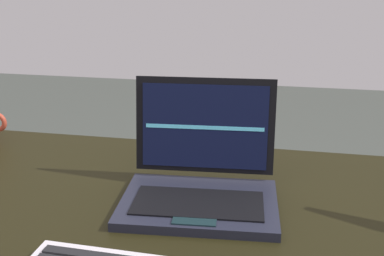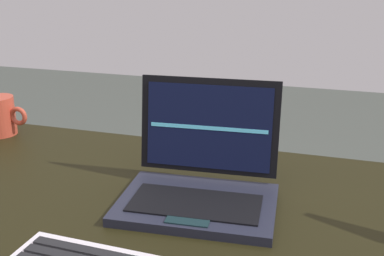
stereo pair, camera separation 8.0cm
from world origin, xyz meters
TOP-DOWN VIEW (x-y plane):
  - laptop_front at (-0.05, 0.10)m, footprint 0.28×0.23m

SIDE VIEW (x-z plane):
  - laptop_front at x=-0.05m, z-range 0.67..0.88m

